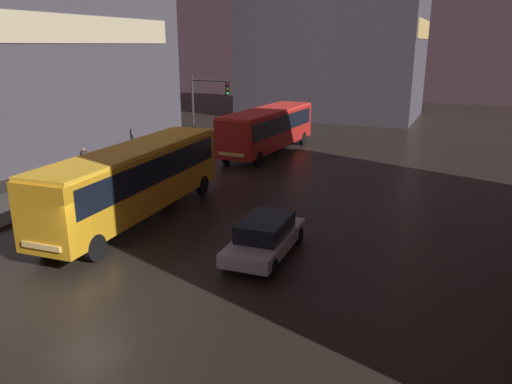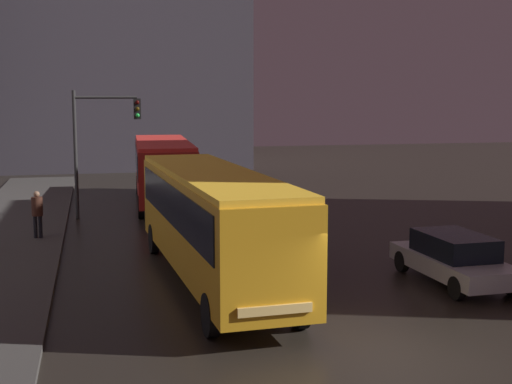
% 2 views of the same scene
% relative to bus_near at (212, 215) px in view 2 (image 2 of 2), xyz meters
% --- Properties ---
extents(ground_plane, '(120.00, 120.00, 0.00)m').
position_rel_bus_near_xyz_m(ground_plane, '(2.59, -6.54, -2.01)').
color(ground_plane, black).
extents(building_far_backdrop, '(18.07, 12.00, 24.53)m').
position_rel_bus_near_xyz_m(building_far_backdrop, '(-0.93, 36.39, 10.26)').
color(building_far_backdrop, '#423D47').
rests_on(building_far_backdrop, ground).
extents(bus_near, '(2.99, 11.82, 3.25)m').
position_rel_bus_near_xyz_m(bus_near, '(0.00, 0.00, 0.00)').
color(bus_near, orange).
rests_on(bus_near, ground).
extents(bus_far, '(3.09, 10.94, 3.15)m').
position_rel_bus_near_xyz_m(bus_far, '(0.10, 15.35, -0.06)').
color(bus_far, '#AD1E19').
rests_on(bus_far, ground).
extents(car_taxi, '(2.02, 4.63, 1.43)m').
position_rel_bus_near_xyz_m(car_taxi, '(6.77, -1.47, -1.27)').
color(car_taxi, '#B7B7BC').
rests_on(car_taxi, ground).
extents(pedestrian_near, '(0.57, 0.57, 1.74)m').
position_rel_bus_near_xyz_m(pedestrian_near, '(-5.31, 7.22, -0.81)').
color(pedestrian_near, black).
rests_on(pedestrian_near, sidewalk_left).
extents(traffic_light_main, '(2.91, 0.35, 5.57)m').
position_rel_bus_near_xyz_m(traffic_light_main, '(-2.95, 11.94, 1.76)').
color(traffic_light_main, '#2D2D2D').
rests_on(traffic_light_main, ground).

